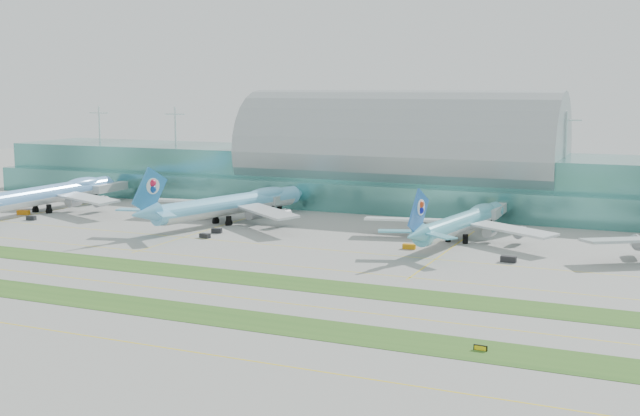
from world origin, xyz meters
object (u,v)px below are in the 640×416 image
at_px(airliner_b, 232,203).
at_px(taxiway_sign_east, 480,348).
at_px(terminal, 399,168).
at_px(airliner_a, 50,193).
at_px(airliner_c, 462,221).

height_order(airliner_b, taxiway_sign_east, airliner_b).
bearing_deg(terminal, airliner_a, -149.86).
height_order(airliner_c, taxiway_sign_east, airliner_c).
bearing_deg(airliner_c, terminal, 131.79).
xyz_separation_m(airliner_b, airliner_c, (76.93, -0.43, -0.79)).
distance_m(terminal, taxiway_sign_east, 170.66).
xyz_separation_m(airliner_b, taxiway_sign_east, (103.60, -96.67, -5.97)).
relative_size(terminal, airliner_a, 4.37).
distance_m(airliner_c, taxiway_sign_east, 100.00).
bearing_deg(airliner_b, airliner_a, -161.47).
bearing_deg(taxiway_sign_east, airliner_c, 109.54).
bearing_deg(terminal, taxiway_sign_east, -67.20).
bearing_deg(airliner_a, airliner_c, 1.19).
relative_size(airliner_a, taxiway_sign_east, 32.48).
distance_m(airliner_a, airliner_b, 72.72).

